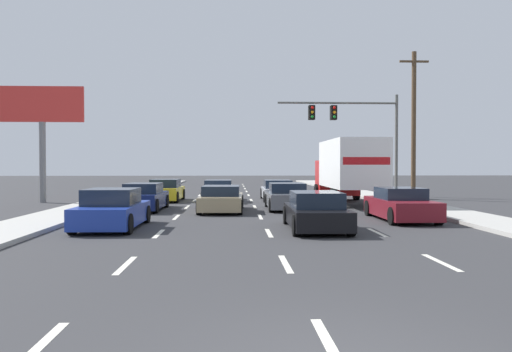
{
  "coord_description": "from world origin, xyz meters",
  "views": [
    {
      "loc": [
        -1.15,
        -5.28,
        2.13
      ],
      "look_at": [
        -0.15,
        16.1,
        1.66
      ],
      "focal_mm": 36.36,
      "sensor_mm": 36.0,
      "label": 1
    }
  ],
  "objects_px": {
    "car_yellow": "(166,191)",
    "box_truck": "(348,167)",
    "traffic_signal_mast": "(348,121)",
    "car_maroon": "(401,205)",
    "car_navy": "(144,198)",
    "car_gray": "(287,197)",
    "car_black": "(316,212)",
    "car_blue": "(112,210)",
    "car_tan": "(222,199)",
    "car_white": "(219,191)",
    "car_silver": "(278,191)",
    "roadside_billboard": "(42,118)",
    "utility_pole_mid": "(414,123)"
  },
  "relations": [
    {
      "from": "car_yellow",
      "to": "box_truck",
      "type": "xyz_separation_m",
      "value": [
        10.14,
        -2.84,
        1.39
      ]
    },
    {
      "from": "car_yellow",
      "to": "traffic_signal_mast",
      "type": "bearing_deg",
      "value": 17.93
    },
    {
      "from": "car_maroon",
      "to": "traffic_signal_mast",
      "type": "relative_size",
      "value": 0.55
    },
    {
      "from": "car_navy",
      "to": "car_gray",
      "type": "height_order",
      "value": "car_navy"
    },
    {
      "from": "car_navy",
      "to": "car_black",
      "type": "bearing_deg",
      "value": -47.26
    },
    {
      "from": "box_truck",
      "to": "car_gray",
      "type": "bearing_deg",
      "value": -139.76
    },
    {
      "from": "car_black",
      "to": "car_blue",
      "type": "bearing_deg",
      "value": 174.75
    },
    {
      "from": "car_yellow",
      "to": "car_gray",
      "type": "height_order",
      "value": "car_yellow"
    },
    {
      "from": "car_tan",
      "to": "car_black",
      "type": "distance_m",
      "value": 7.48
    },
    {
      "from": "car_gray",
      "to": "car_tan",
      "type": "bearing_deg",
      "value": -163.28
    },
    {
      "from": "car_white",
      "to": "car_silver",
      "type": "distance_m",
      "value": 3.55
    },
    {
      "from": "roadside_billboard",
      "to": "box_truck",
      "type": "bearing_deg",
      "value": -6.4
    },
    {
      "from": "car_white",
      "to": "box_truck",
      "type": "relative_size",
      "value": 0.57
    },
    {
      "from": "car_tan",
      "to": "roadside_billboard",
      "type": "distance_m",
      "value": 12.43
    },
    {
      "from": "car_black",
      "to": "car_maroon",
      "type": "xyz_separation_m",
      "value": [
        3.73,
        2.76,
        -0.0
      ]
    },
    {
      "from": "box_truck",
      "to": "car_maroon",
      "type": "xyz_separation_m",
      "value": [
        0.22,
        -8.0,
        -1.41
      ]
    },
    {
      "from": "traffic_signal_mast",
      "to": "car_tan",
      "type": "bearing_deg",
      "value": -127.61
    },
    {
      "from": "car_blue",
      "to": "car_black",
      "type": "xyz_separation_m",
      "value": [
        6.75,
        -0.62,
        -0.03
      ]
    },
    {
      "from": "car_blue",
      "to": "utility_pole_mid",
      "type": "xyz_separation_m",
      "value": [
        15.14,
        13.87,
        4.06
      ]
    },
    {
      "from": "roadside_billboard",
      "to": "car_silver",
      "type": "bearing_deg",
      "value": 5.73
    },
    {
      "from": "car_blue",
      "to": "car_silver",
      "type": "xyz_separation_m",
      "value": [
        6.71,
        13.36,
        -0.04
      ]
    },
    {
      "from": "car_yellow",
      "to": "car_white",
      "type": "relative_size",
      "value": 0.88
    },
    {
      "from": "car_silver",
      "to": "car_gray",
      "type": "xyz_separation_m",
      "value": [
        -0.1,
        -6.31,
        0.02
      ]
    },
    {
      "from": "car_tan",
      "to": "car_black",
      "type": "height_order",
      "value": "car_black"
    },
    {
      "from": "car_blue",
      "to": "car_silver",
      "type": "distance_m",
      "value": 14.96
    },
    {
      "from": "car_blue",
      "to": "car_white",
      "type": "bearing_deg",
      "value": 75.78
    },
    {
      "from": "car_navy",
      "to": "car_blue",
      "type": "relative_size",
      "value": 0.99
    },
    {
      "from": "car_white",
      "to": "car_maroon",
      "type": "xyz_separation_m",
      "value": [
        7.25,
        -10.57,
        -0.01
      ]
    },
    {
      "from": "car_tan",
      "to": "car_yellow",
      "type": "bearing_deg",
      "value": 116.37
    },
    {
      "from": "car_tan",
      "to": "car_silver",
      "type": "bearing_deg",
      "value": 66.18
    },
    {
      "from": "car_navy",
      "to": "car_silver",
      "type": "relative_size",
      "value": 0.91
    },
    {
      "from": "box_truck",
      "to": "car_maroon",
      "type": "height_order",
      "value": "box_truck"
    },
    {
      "from": "car_tan",
      "to": "traffic_signal_mast",
      "type": "relative_size",
      "value": 0.57
    },
    {
      "from": "car_gray",
      "to": "utility_pole_mid",
      "type": "bearing_deg",
      "value": 38.65
    },
    {
      "from": "car_yellow",
      "to": "car_tan",
      "type": "height_order",
      "value": "car_yellow"
    },
    {
      "from": "car_maroon",
      "to": "car_blue",
      "type": "bearing_deg",
      "value": -168.46
    },
    {
      "from": "car_gray",
      "to": "car_maroon",
      "type": "xyz_separation_m",
      "value": [
        3.86,
        -4.92,
        -0.01
      ]
    },
    {
      "from": "utility_pole_mid",
      "to": "car_white",
      "type": "bearing_deg",
      "value": -174.42
    },
    {
      "from": "car_blue",
      "to": "car_silver",
      "type": "height_order",
      "value": "car_blue"
    },
    {
      "from": "car_gray",
      "to": "car_blue",
      "type": "bearing_deg",
      "value": -133.14
    },
    {
      "from": "car_tan",
      "to": "car_silver",
      "type": "relative_size",
      "value": 1.0
    },
    {
      "from": "car_navy",
      "to": "car_yellow",
      "type": "bearing_deg",
      "value": 87.95
    },
    {
      "from": "car_tan",
      "to": "car_gray",
      "type": "relative_size",
      "value": 1.09
    },
    {
      "from": "car_silver",
      "to": "car_navy",
      "type": "bearing_deg",
      "value": -136.07
    },
    {
      "from": "car_black",
      "to": "car_gray",
      "type": "bearing_deg",
      "value": 91.01
    },
    {
      "from": "car_white",
      "to": "car_silver",
      "type": "bearing_deg",
      "value": 10.65
    },
    {
      "from": "car_blue",
      "to": "car_gray",
      "type": "height_order",
      "value": "car_blue"
    },
    {
      "from": "traffic_signal_mast",
      "to": "car_blue",
      "type": "bearing_deg",
      "value": -124.94
    },
    {
      "from": "car_maroon",
      "to": "traffic_signal_mast",
      "type": "xyz_separation_m",
      "value": [
        1.21,
        14.59,
        4.46
      ]
    },
    {
      "from": "car_navy",
      "to": "car_gray",
      "type": "distance_m",
      "value": 6.72
    }
  ]
}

